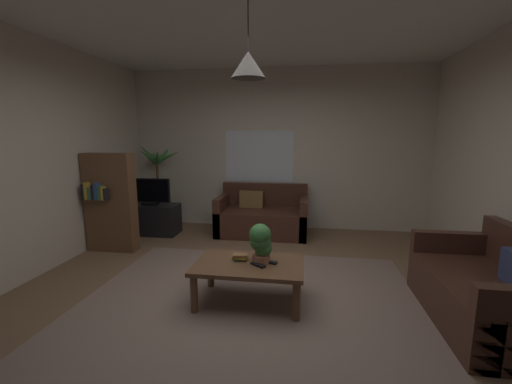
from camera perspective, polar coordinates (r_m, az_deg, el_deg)
floor at (r=3.53m, az=-0.77°, el=-18.07°), size 5.17×5.43×0.02m
rug at (r=3.35m, az=-1.36°, el=-19.44°), size 3.36×2.98×0.01m
wall_back at (r=5.85m, az=3.62°, el=7.36°), size 5.29×0.06×2.79m
wall_left at (r=4.40m, az=-36.90°, el=4.63°), size 0.06×5.43×2.79m
ceiling at (r=3.33m, az=-0.90°, el=30.13°), size 5.17×5.43×0.02m
window_pane at (r=5.86m, az=0.54°, el=6.21°), size 1.21×0.01×0.90m
couch_under_window at (r=5.54m, az=1.09°, el=-4.47°), size 1.48×0.82×0.82m
couch_right_side at (r=3.61m, az=35.35°, el=-14.31°), size 0.82×1.43×0.82m
coffee_table at (r=3.31m, az=-1.22°, el=-13.22°), size 1.07×0.66×0.41m
book_on_table_0 at (r=3.36m, az=-2.88°, el=-11.55°), size 0.14×0.12×0.02m
book_on_table_1 at (r=3.35m, az=-2.75°, el=-11.21°), size 0.15×0.11×0.02m
book_on_table_2 at (r=3.33m, az=-2.80°, el=-10.92°), size 0.14×0.10×0.02m
remote_on_table_0 at (r=3.21m, az=0.36°, el=-12.56°), size 0.16×0.13×0.02m
remote_on_table_1 at (r=3.29m, az=2.31°, el=-12.04°), size 0.17×0.10×0.02m
potted_plant_on_table at (r=3.23m, az=0.85°, el=-8.65°), size 0.22×0.22×0.39m
tv_stand at (r=5.82m, az=-17.70°, el=-4.50°), size 0.90×0.44×0.50m
tv at (r=5.70m, az=-18.04°, el=0.09°), size 0.70×0.16×0.44m
potted_palm_corner at (r=6.24m, az=-16.58°, el=0.51°), size 0.85×0.77×1.53m
bookshelf_corner at (r=5.09m, az=-24.06°, el=-1.62°), size 0.70×0.31×1.40m
pendant_lamp at (r=3.11m, az=-1.36°, el=21.25°), size 0.31×0.31×0.64m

